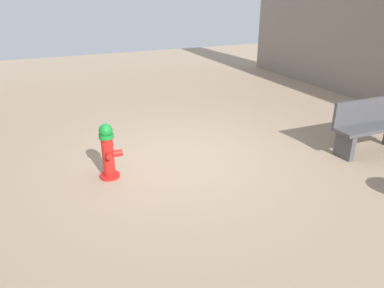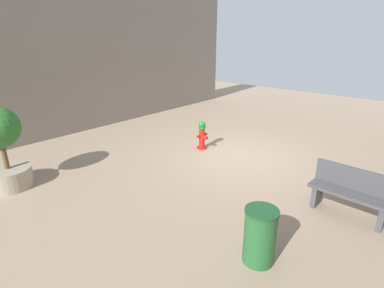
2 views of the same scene
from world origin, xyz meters
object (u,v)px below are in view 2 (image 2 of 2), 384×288
at_px(fire_hydrant, 202,135).
at_px(trash_bin, 260,236).
at_px(bench_near, 351,192).
at_px(planter_tree, 2,147).

bearing_deg(fire_hydrant, trash_bin, 139.87).
relative_size(fire_hydrant, trash_bin, 0.97).
bearing_deg(trash_bin, bench_near, -106.15).
relative_size(bench_near, trash_bin, 1.64).
bearing_deg(planter_tree, fire_hydrant, -109.83).
bearing_deg(fire_hydrant, planter_tree, 70.17).
xyz_separation_m(bench_near, planter_tree, (6.24, 3.98, 0.51)).
xyz_separation_m(fire_hydrant, planter_tree, (1.76, 4.87, 0.55)).
distance_m(planter_tree, trash_bin, 5.84).
distance_m(fire_hydrant, bench_near, 4.57).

